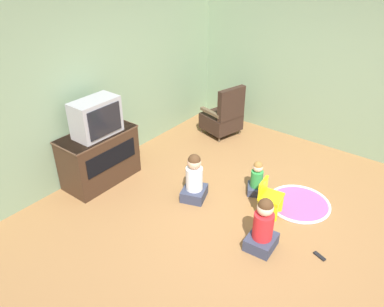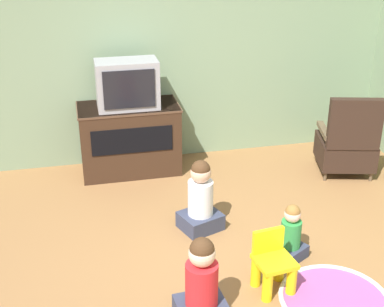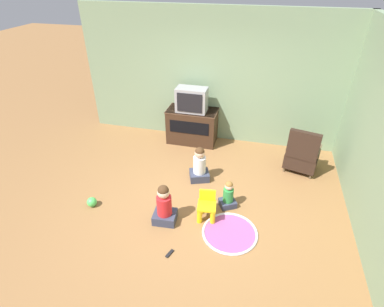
{
  "view_description": "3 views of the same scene",
  "coord_description": "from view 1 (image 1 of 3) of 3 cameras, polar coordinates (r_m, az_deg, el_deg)",
  "views": [
    {
      "loc": [
        -3.33,
        -1.75,
        3.14
      ],
      "look_at": [
        -0.16,
        0.7,
        0.8
      ],
      "focal_mm": 35.0,
      "sensor_mm": 36.0,
      "label": 1
    },
    {
      "loc": [
        -1.02,
        -3.32,
        2.69
      ],
      "look_at": [
        -0.14,
        0.57,
        0.87
      ],
      "focal_mm": 50.0,
      "sensor_mm": 36.0,
      "label": 2
    },
    {
      "loc": [
        0.96,
        -3.64,
        3.45
      ],
      "look_at": [
        -0.08,
        0.47,
        0.74
      ],
      "focal_mm": 28.0,
      "sensor_mm": 36.0,
      "label": 3
    }
  ],
  "objects": [
    {
      "name": "tv_cabinet",
      "position": [
        5.54,
        -13.92,
        -0.44
      ],
      "size": [
        1.09,
        0.56,
        0.77
      ],
      "color": "#382316",
      "rests_on": "ground_plane"
    },
    {
      "name": "child_watching_left",
      "position": [
        4.37,
        10.76,
        -10.97
      ],
      "size": [
        0.38,
        0.34,
        0.69
      ],
      "rotation": [
        0.0,
        0.0,
        0.08
      ],
      "color": "#33384C",
      "rests_on": "ground_plane"
    },
    {
      "name": "remote_control",
      "position": [
        4.62,
        18.86,
        -14.58
      ],
      "size": [
        0.09,
        0.16,
        0.02
      ],
      "rotation": [
        0.0,
        0.0,
        1.22
      ],
      "color": "black",
      "rests_on": "ground_plane"
    },
    {
      "name": "yellow_kid_chair",
      "position": [
        4.95,
        11.71,
        -6.92
      ],
      "size": [
        0.32,
        0.31,
        0.47
      ],
      "rotation": [
        0.0,
        0.0,
        0.13
      ],
      "color": "yellow",
      "rests_on": "ground_plane"
    },
    {
      "name": "television",
      "position": [
        5.22,
        -14.39,
        5.33
      ],
      "size": [
        0.65,
        0.37,
        0.51
      ],
      "color": "#939399",
      "rests_on": "tv_cabinet"
    },
    {
      "name": "wall_right",
      "position": [
        6.38,
        22.95,
        12.08
      ],
      "size": [
        0.12,
        5.54,
        2.8
      ],
      "color": "gray",
      "rests_on": "ground_plane"
    },
    {
      "name": "play_mat",
      "position": [
        5.31,
        15.94,
        -7.31
      ],
      "size": [
        0.85,
        0.85,
        0.04
      ],
      "color": "#A54C8C",
      "rests_on": "ground_plane"
    },
    {
      "name": "black_armchair",
      "position": [
        6.72,
        4.79,
        5.57
      ],
      "size": [
        0.7,
        0.7,
        0.94
      ],
      "rotation": [
        0.0,
        0.0,
        2.89
      ],
      "color": "brown",
      "rests_on": "ground_plane"
    },
    {
      "name": "child_watching_right",
      "position": [
        5.27,
        9.82,
        -3.93
      ],
      "size": [
        0.34,
        0.32,
        0.51
      ],
      "rotation": [
        0.0,
        0.0,
        0.52
      ],
      "color": "#33384C",
      "rests_on": "ground_plane"
    },
    {
      "name": "ground_plane",
      "position": [
        4.91,
        7.76,
        -9.93
      ],
      "size": [
        30.0,
        30.0,
        0.0
      ],
      "primitive_type": "plane",
      "color": "olive"
    },
    {
      "name": "wall_back",
      "position": [
        5.57,
        -14.96,
        11.03
      ],
      "size": [
        5.67,
        0.12,
        2.8
      ],
      "color": "gray",
      "rests_on": "ground_plane"
    },
    {
      "name": "child_watching_center",
      "position": [
        5.05,
        0.34,
        -4.02
      ],
      "size": [
        0.44,
        0.41,
        0.69
      ],
      "rotation": [
        0.0,
        0.0,
        0.35
      ],
      "color": "#33384C",
      "rests_on": "ground_plane"
    }
  ]
}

